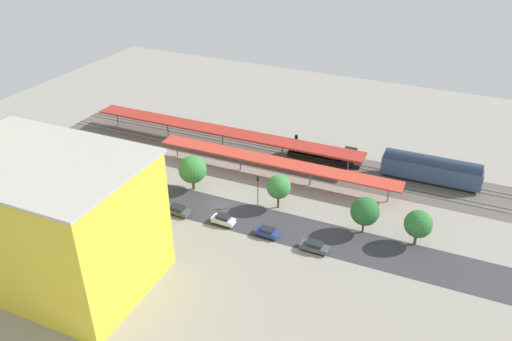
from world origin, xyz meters
The scene contains 24 objects.
ground_plane centered at (0.00, 0.00, 0.00)m, with size 162.58×162.58×0.00m, color gray.
rail_bed centered at (0.00, -22.18, 0.00)m, with size 101.61×13.53×0.01m, color #5B544C.
street_asphalt centered at (0.00, 2.10, 0.00)m, with size 101.61×9.00×0.01m, color #38383D.
track_rails centered at (0.00, -22.18, 0.18)m, with size 101.60×9.00×0.12m.
platform_canopy_near centered at (-5.05, -13.74, 3.66)m, with size 51.38×5.05×3.85m.
platform_canopy_far centered at (11.02, -21.37, 4.05)m, with size 64.99×5.89×4.30m.
locomotive centered at (-12.31, -24.95, 1.74)m, with size 16.16×2.81×4.83m.
passenger_coach centered at (-34.23, -24.94, 3.11)m, with size 19.37×3.18×5.90m.
parked_car_0 centered at (-20.28, 5.57, 0.75)m, with size 4.70×1.87×1.68m.
parked_car_1 centered at (-11.70, 5.15, 0.71)m, with size 4.06×1.88×1.59m.
parked_car_2 centered at (-3.28, 5.16, 0.80)m, with size 4.20×1.83×1.79m.
parked_car_3 centered at (5.76, 5.96, 0.76)m, with size 4.82×2.00×1.73m.
parked_car_4 centered at (13.72, 5.65, 0.77)m, with size 4.23×1.90×1.73m.
parked_car_5 centered at (22.58, 5.54, 0.72)m, with size 4.11×1.86×1.63m.
parked_car_6 centered at (30.86, 5.45, 0.74)m, with size 4.87×1.90×1.64m.
construction_building centered at (13.07, 27.13, 9.83)m, with size 28.71×18.78×19.67m, color yellow.
construction_roof_slab centered at (13.07, 27.13, 19.87)m, with size 29.31×19.38×0.40m, color #B7B2A8.
box_truck_0 centered at (18.86, 13.40, 1.63)m, with size 9.63×3.16×3.32m.
box_truck_1 centered at (18.96, 12.26, 1.58)m, with size 8.92×2.75×3.12m.
street_tree_0 centered at (7.59, -2.80, 4.43)m, with size 5.48×5.48×7.18m.
street_tree_1 centered at (-35.01, -3.03, 4.12)m, with size 4.63×4.63×6.46m.
street_tree_2 centered at (-26.27, -2.67, 4.35)m, with size 4.93×4.93×6.83m.
street_tree_3 centered at (-10.08, -3.71, 4.47)m, with size 4.46×4.46×6.72m.
traffic_light centered at (-6.28, -2.89, 4.11)m, with size 0.50×0.36×6.18m.
Camera 1 is at (-38.78, 68.46, 51.85)m, focal length 35.07 mm.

